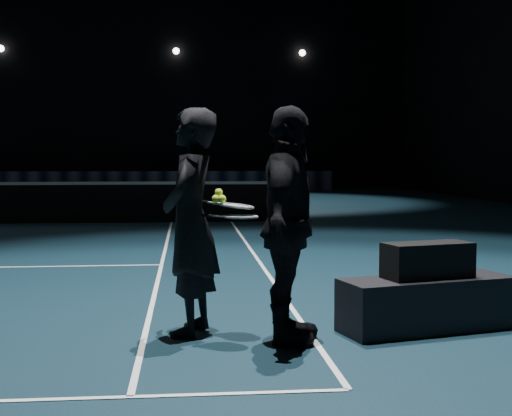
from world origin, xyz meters
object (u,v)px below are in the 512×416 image
(racket_lower, at_px, (241,217))
(tennis_balls, at_px, (219,197))
(player_bench, at_px, (427,304))
(racket_upper, at_px, (237,206))
(player_a, at_px, (191,222))
(player_b, at_px, (288,225))
(racket_bag, at_px, (428,260))

(racket_lower, distance_m, tennis_balls, 0.25)
(player_bench, distance_m, racket_upper, 1.85)
(racket_upper, distance_m, tennis_balls, 0.17)
(player_a, relative_size, tennis_balls, 15.82)
(racket_upper, xyz_separation_m, tennis_balls, (-0.15, 0.03, 0.07))
(player_bench, distance_m, player_b, 1.47)
(racket_upper, bearing_deg, racket_bag, 22.20)
(player_bench, relative_size, racket_bag, 2.00)
(racket_bag, xyz_separation_m, racket_lower, (-1.61, -0.11, 0.40))
(racket_lower, bearing_deg, player_bench, 28.25)
(racket_bag, height_order, player_b, player_b)
(tennis_balls, bearing_deg, racket_bag, 0.71)
(player_a, bearing_deg, player_bench, 103.63)
(player_bench, bearing_deg, player_a, 163.30)
(player_b, bearing_deg, player_a, 81.41)
(racket_bag, distance_m, player_b, 1.32)
(player_bench, height_order, tennis_balls, tennis_balls)
(racket_bag, relative_size, player_b, 0.40)
(player_a, xyz_separation_m, racket_upper, (0.38, -0.13, 0.14))
(player_a, bearing_deg, tennis_balls, 82.55)
(player_bench, distance_m, racket_lower, 1.79)
(player_a, height_order, tennis_balls, player_a)
(player_b, bearing_deg, player_bench, -61.81)
(player_bench, relative_size, racket_lower, 2.23)
(player_a, relative_size, player_b, 1.00)
(racket_lower, relative_size, tennis_balls, 5.67)
(racket_upper, bearing_deg, tennis_balls, -170.43)
(player_b, bearing_deg, racket_bag, -61.81)
(racket_lower, bearing_deg, tennis_balls, 178.53)
(player_bench, bearing_deg, racket_bag, 0.00)
(player_b, height_order, racket_upper, player_b)
(racket_bag, bearing_deg, player_a, 163.30)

